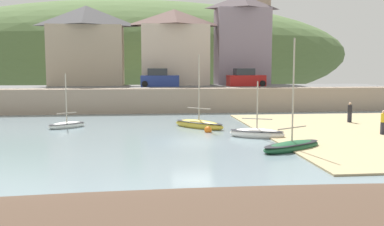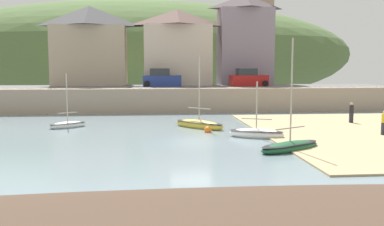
% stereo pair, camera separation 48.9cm
% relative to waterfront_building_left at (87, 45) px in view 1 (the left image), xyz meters
% --- Properties ---
extents(ground, '(48.00, 41.00, 0.61)m').
position_rel_waterfront_building_left_xyz_m(ground, '(10.83, -34.76, -6.85)').
color(ground, gray).
extents(quay_seawall, '(48.00, 9.40, 2.40)m').
position_rel_waterfront_building_left_xyz_m(quay_seawall, '(9.44, -7.70, -5.66)').
color(quay_seawall, gray).
rests_on(quay_seawall, ground).
extents(hillside_backdrop, '(80.00, 44.00, 19.08)m').
position_rel_waterfront_building_left_xyz_m(hillside_backdrop, '(4.42, 30.00, -0.34)').
color(hillside_backdrop, '#4F693A').
rests_on(hillside_backdrop, ground).
extents(waterfront_building_left, '(8.53, 5.56, 9.07)m').
position_rel_waterfront_building_left_xyz_m(waterfront_building_left, '(0.00, 0.00, 0.00)').
color(waterfront_building_left, tan).
rests_on(waterfront_building_left, ground).
extents(waterfront_building_centre, '(8.03, 5.86, 8.81)m').
position_rel_waterfront_building_left_xyz_m(waterfront_building_centre, '(10.11, 0.00, -0.14)').
color(waterfront_building_centre, beige).
rests_on(waterfront_building_centre, ground).
extents(waterfront_building_right, '(6.52, 4.30, 10.61)m').
position_rel_waterfront_building_left_xyz_m(waterfront_building_right, '(18.23, 0.00, 0.77)').
color(waterfront_building_right, gray).
rests_on(waterfront_building_right, ground).
extents(church_with_spire, '(3.00, 3.00, 17.50)m').
position_rel_waterfront_building_left_xyz_m(church_with_spire, '(21.09, 4.00, 4.40)').
color(church_with_spire, tan).
rests_on(church_with_spire, ground).
extents(fishing_boat_green, '(4.36, 3.29, 6.28)m').
position_rel_waterfront_building_left_xyz_m(fishing_boat_green, '(14.62, -28.44, -6.78)').
color(fishing_boat_green, '#1E5432').
rests_on(fishing_boat_green, ground).
extents(sailboat_tall_mast, '(2.92, 2.46, 4.20)m').
position_rel_waterfront_building_left_xyz_m(sailboat_tall_mast, '(0.73, -18.33, -6.79)').
color(sailboat_tall_mast, white).
rests_on(sailboat_tall_mast, ground).
extents(sailboat_nearest_shore, '(3.92, 4.06, 5.63)m').
position_rel_waterfront_building_left_xyz_m(sailboat_nearest_shore, '(10.58, -19.42, -6.75)').
color(sailboat_nearest_shore, gold).
rests_on(sailboat_nearest_shore, ground).
extents(sailboat_white_hull, '(3.77, 2.54, 3.82)m').
position_rel_waterfront_building_left_xyz_m(sailboat_white_hull, '(13.80, -24.06, -6.76)').
color(sailboat_white_hull, white).
rests_on(sailboat_white_hull, ground).
extents(parked_car_near_slipway, '(4.19, 1.93, 1.95)m').
position_rel_waterfront_building_left_xyz_m(parked_car_near_slipway, '(8.18, -4.50, -3.81)').
color(parked_car_near_slipway, navy).
rests_on(parked_car_near_slipway, ground).
extents(parked_car_by_wall, '(4.22, 2.01, 1.95)m').
position_rel_waterfront_building_left_xyz_m(parked_car_by_wall, '(17.68, -4.50, -3.81)').
color(parked_car_by_wall, '#AA1817').
rests_on(parked_car_by_wall, ground).
extents(person_on_slipway, '(0.34, 0.34, 1.62)m').
position_rel_waterfront_building_left_xyz_m(person_on_slipway, '(22.97, -18.33, -6.03)').
color(person_on_slipway, '#282833').
rests_on(person_on_slipway, ground).
extents(person_near_water, '(0.34, 0.34, 1.62)m').
position_rel_waterfront_building_left_xyz_m(person_near_water, '(22.27, -24.44, -6.03)').
color(person_near_water, '#282833').
rests_on(person_near_water, ground).
extents(mooring_buoy, '(0.53, 0.53, 0.53)m').
position_rel_waterfront_building_left_xyz_m(mooring_buoy, '(10.96, -21.58, -6.86)').
color(mooring_buoy, orange).
rests_on(mooring_buoy, ground).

